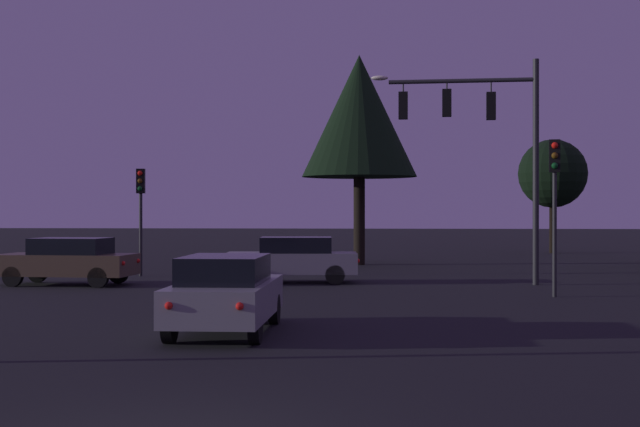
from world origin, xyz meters
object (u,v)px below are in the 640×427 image
(traffic_light_corner_right, at_px, (141,200))
(car_crossing_right, at_px, (293,259))
(traffic_light_corner_left, at_px, (555,186))
(tree_behind_sign, at_px, (553,174))
(traffic_signal_mast_arm, at_px, (485,130))
(car_nearside_lane, at_px, (226,293))
(car_crossing_left, at_px, (68,260))
(tree_left_far, at_px, (359,117))

(traffic_light_corner_right, distance_m, car_crossing_right, 6.65)
(traffic_light_corner_left, relative_size, tree_behind_sign, 0.68)
(traffic_signal_mast_arm, bearing_deg, tree_behind_sign, 73.61)
(car_nearside_lane, bearing_deg, car_crossing_right, 89.61)
(traffic_light_corner_left, bearing_deg, car_crossing_left, 169.20)
(traffic_signal_mast_arm, distance_m, traffic_light_corner_left, 4.75)
(car_nearside_lane, distance_m, tree_left_far, 22.57)
(tree_behind_sign, bearing_deg, car_crossing_right, -120.74)
(traffic_light_corner_left, bearing_deg, tree_behind_sign, 79.18)
(tree_behind_sign, bearing_deg, traffic_light_corner_right, -134.55)
(traffic_light_corner_right, relative_size, car_crossing_left, 0.88)
(car_crossing_right, xyz_separation_m, tree_left_far, (1.96, 9.76, 5.78))
(traffic_light_corner_left, height_order, car_nearside_lane, traffic_light_corner_left)
(tree_behind_sign, relative_size, tree_left_far, 0.69)
(traffic_light_corner_left, bearing_deg, car_crossing_right, 151.15)
(traffic_light_corner_left, height_order, tree_behind_sign, tree_behind_sign)
(traffic_light_corner_left, distance_m, car_crossing_right, 9.13)
(traffic_light_corner_right, distance_m, car_crossing_left, 4.55)
(traffic_signal_mast_arm, xyz_separation_m, traffic_light_corner_left, (1.42, -4.10, -1.94))
(traffic_signal_mast_arm, bearing_deg, car_crossing_left, -174.65)
(car_crossing_right, bearing_deg, car_crossing_left, -168.70)
(tree_behind_sign, bearing_deg, car_nearside_lane, -110.94)
(traffic_light_corner_left, relative_size, car_crossing_right, 0.97)
(car_nearside_lane, height_order, tree_left_far, tree_left_far)
(car_crossing_right, bearing_deg, traffic_signal_mast_arm, -1.50)
(traffic_light_corner_right, relative_size, tree_left_far, 0.42)
(car_crossing_left, relative_size, tree_behind_sign, 0.69)
(traffic_signal_mast_arm, height_order, car_crossing_right, traffic_signal_mast_arm)
(traffic_light_corner_right, height_order, tree_left_far, tree_left_far)
(traffic_light_corner_left, relative_size, car_nearside_lane, 1.02)
(car_nearside_lane, height_order, car_crossing_right, same)
(traffic_light_corner_left, xyz_separation_m, tree_left_far, (-5.78, 14.02, 3.48))
(car_crossing_left, relative_size, car_crossing_right, 0.99)
(traffic_signal_mast_arm, height_order, tree_behind_sign, traffic_signal_mast_arm)
(tree_left_far, bearing_deg, traffic_light_corner_left, -67.59)
(car_crossing_right, relative_size, tree_left_far, 0.48)
(tree_behind_sign, distance_m, tree_left_far, 15.76)
(traffic_signal_mast_arm, relative_size, car_crossing_right, 1.62)
(traffic_signal_mast_arm, height_order, car_nearside_lane, traffic_signal_mast_arm)
(traffic_light_corner_right, height_order, car_crossing_left, traffic_light_corner_right)
(traffic_light_corner_right, bearing_deg, car_nearside_lane, -68.18)
(car_crossing_right, bearing_deg, traffic_light_corner_right, 157.29)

